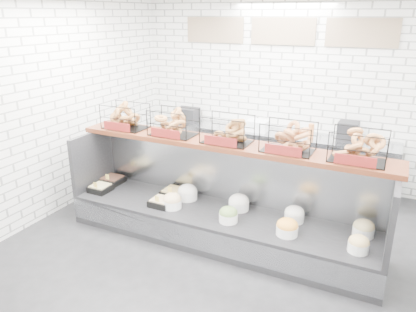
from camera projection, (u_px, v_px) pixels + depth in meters
The scene contains 5 objects.
ground at pixel (209, 251), 5.00m from camera, with size 5.50×5.50×0.00m, color black.
room_shell at pixel (231, 77), 4.83m from camera, with size 5.02×5.51×3.01m.
display_case at pixel (221, 215), 5.19m from camera, with size 4.00×0.90×1.20m.
bagel_shelf at pixel (227, 132), 4.98m from camera, with size 4.10×0.50×0.40m.
prep_counter at pixel (270, 156), 6.91m from camera, with size 4.00×0.60×1.20m.
Camera 1 is at (1.88, -3.89, 2.77)m, focal length 35.00 mm.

